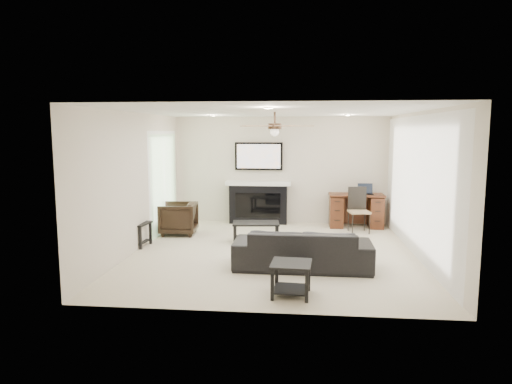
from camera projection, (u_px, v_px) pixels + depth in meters
room_shell at (285, 159)px, 8.02m from camera, size 5.50×5.54×2.52m
sofa at (302, 249)px, 7.23m from camera, size 2.18×0.87×0.63m
armchair at (178, 218)px, 9.60m from camera, size 0.80×0.78×0.68m
coffee_table at (256, 232)px, 8.91m from camera, size 0.95×0.59×0.40m
end_table_near at (291, 279)px, 6.02m from camera, size 0.56×0.56×0.45m
end_table_left at (135, 234)px, 8.63m from camera, size 0.56×0.56×0.45m
fireplace_unit at (258, 183)px, 10.66m from camera, size 1.52×0.34×1.91m
desk at (356, 211)px, 10.31m from camera, size 1.22×0.56×0.76m
desk_chair at (359, 210)px, 9.75m from camera, size 0.48×0.50×0.97m
laptop at (366, 189)px, 10.20m from camera, size 0.33×0.24×0.23m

